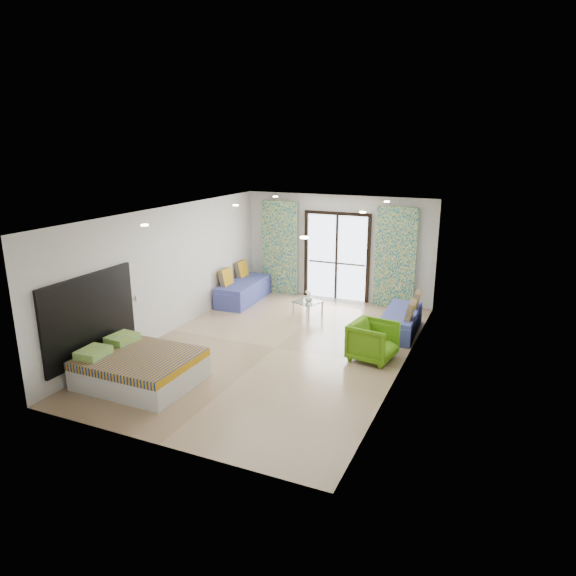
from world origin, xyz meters
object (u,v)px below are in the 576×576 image
at_px(armchair, 373,339).
at_px(daybed_left, 243,290).
at_px(daybed_right, 402,321).
at_px(coffee_table, 308,303).
at_px(bed, 139,368).

bearing_deg(armchair, daybed_left, 68.49).
relative_size(daybed_right, armchair, 2.18).
distance_m(coffee_table, armchair, 2.76).
xyz_separation_m(daybed_left, coffee_table, (1.98, -0.45, 0.03)).
relative_size(daybed_left, coffee_table, 2.75).
bearing_deg(bed, coffee_table, 73.04).
height_order(bed, daybed_right, daybed_right).
bearing_deg(bed, daybed_right, 49.46).
xyz_separation_m(daybed_right, coffee_table, (-2.25, 0.20, 0.06)).
bearing_deg(daybed_right, daybed_left, 169.06).
bearing_deg(coffee_table, daybed_left, 167.14).
height_order(daybed_left, armchair, daybed_left).
relative_size(bed, daybed_left, 0.95).
height_order(bed, coffee_table, same).
distance_m(bed, daybed_left, 4.89).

